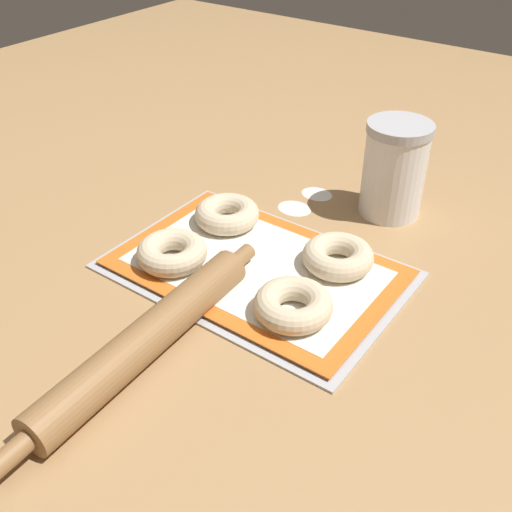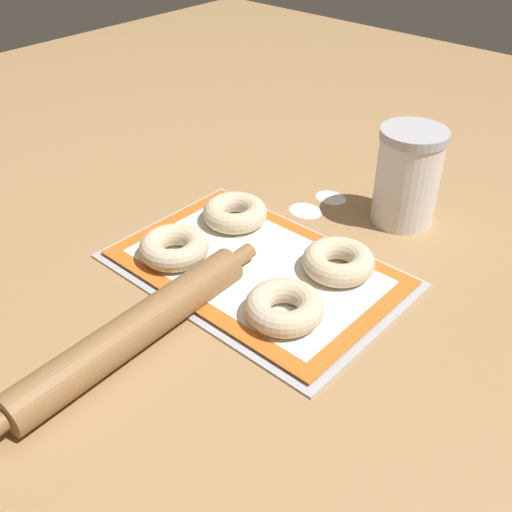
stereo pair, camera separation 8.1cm
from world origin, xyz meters
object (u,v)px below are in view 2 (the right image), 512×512
at_px(flour_canister, 408,176).
at_px(baking_tray, 256,269).
at_px(bagel_front_right, 284,307).
at_px(bagel_back_left, 235,213).
at_px(bagel_front_left, 174,247).
at_px(rolling_pin, 134,330).
at_px(bagel_back_right, 338,261).

bearing_deg(flour_canister, baking_tray, -107.11).
distance_m(bagel_front_right, bagel_back_left, 0.27).
relative_size(bagel_back_left, flour_canister, 0.65).
xyz_separation_m(bagel_front_right, flour_canister, (-0.02, 0.36, 0.06)).
distance_m(bagel_front_left, rolling_pin, 0.20).
distance_m(bagel_back_right, rolling_pin, 0.33).
bearing_deg(bagel_back_right, bagel_back_left, -179.60).
height_order(bagel_front_left, bagel_front_right, same).
xyz_separation_m(bagel_front_right, bagel_back_right, (-0.01, 0.14, 0.00)).
height_order(bagel_front_right, flour_canister, flour_canister).
distance_m(bagel_front_left, flour_canister, 0.42).
bearing_deg(bagel_back_right, bagel_front_left, -146.58).
bearing_deg(bagel_front_right, baking_tray, 149.65).
height_order(bagel_back_left, flour_canister, flour_canister).
bearing_deg(rolling_pin, baking_tray, 87.96).
distance_m(bagel_front_right, rolling_pin, 0.21).
height_order(bagel_front_left, bagel_back_right, same).
distance_m(bagel_front_right, flour_canister, 0.36).
distance_m(baking_tray, bagel_front_left, 0.14).
bearing_deg(bagel_front_left, bagel_back_right, 33.42).
bearing_deg(rolling_pin, bagel_back_right, 69.90).
xyz_separation_m(baking_tray, flour_canister, (0.09, 0.29, 0.08)).
bearing_deg(bagel_front_right, bagel_back_right, 93.04).
bearing_deg(baking_tray, bagel_back_right, 35.41).
height_order(baking_tray, bagel_back_left, bagel_back_left).
distance_m(bagel_back_left, flour_canister, 0.31).
distance_m(bagel_back_left, bagel_back_right, 0.22).
xyz_separation_m(baking_tray, rolling_pin, (-0.01, -0.24, 0.02)).
relative_size(bagel_front_right, bagel_back_right, 1.00).
bearing_deg(bagel_back_left, flour_canister, 46.91).
height_order(baking_tray, flour_canister, flour_canister).
relative_size(bagel_front_left, bagel_front_right, 1.00).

